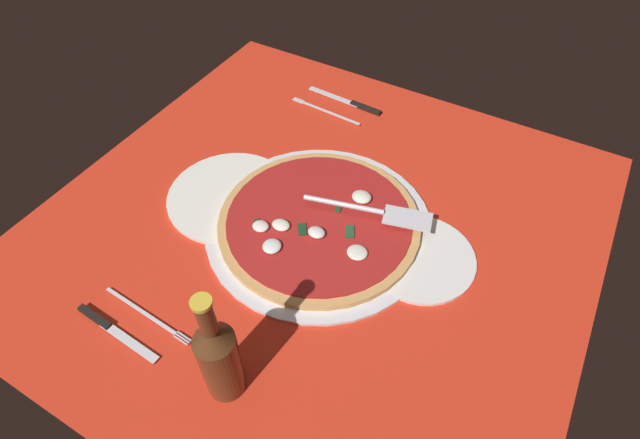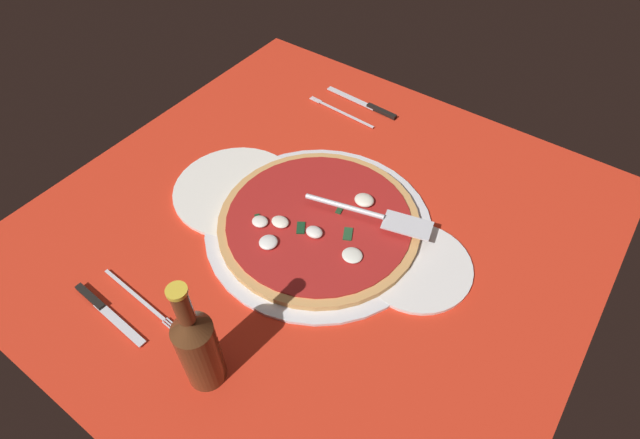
# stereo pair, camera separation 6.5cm
# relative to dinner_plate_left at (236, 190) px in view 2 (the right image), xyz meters

# --- Properties ---
(ground_plane) EXTENTS (1.01, 1.01, 0.01)m
(ground_plane) POSITION_rel_dinner_plate_left_xyz_m (0.19, 0.02, -0.01)
(ground_plane) COLOR red
(checker_pattern) EXTENTS (1.01, 1.01, 0.00)m
(checker_pattern) POSITION_rel_dinner_plate_left_xyz_m (0.19, 0.02, -0.01)
(checker_pattern) COLOR silver
(checker_pattern) RESTS_ON ground_plane
(pizza_pan) EXTENTS (0.43, 0.43, 0.01)m
(pizza_pan) POSITION_rel_dinner_plate_left_xyz_m (0.19, 0.02, -0.00)
(pizza_pan) COLOR silver
(pizza_pan) RESTS_ON ground_plane
(dinner_plate_left) EXTENTS (0.25, 0.25, 0.01)m
(dinner_plate_left) POSITION_rel_dinner_plate_left_xyz_m (0.00, 0.00, 0.00)
(dinner_plate_left) COLOR white
(dinner_plate_left) RESTS_ON ground_plane
(dinner_plate_right) EXTENTS (0.20, 0.20, 0.01)m
(dinner_plate_right) POSITION_rel_dinner_plate_left_xyz_m (0.39, 0.04, 0.00)
(dinner_plate_right) COLOR white
(dinner_plate_right) RESTS_ON ground_plane
(pizza) EXTENTS (0.38, 0.38, 0.03)m
(pizza) POSITION_rel_dinner_plate_left_xyz_m (0.19, 0.02, 0.01)
(pizza) COLOR tan
(pizza) RESTS_ON pizza_pan
(pizza_server) EXTENTS (0.24, 0.09, 0.01)m
(pizza_server) POSITION_rel_dinner_plate_left_xyz_m (0.28, 0.07, 0.04)
(pizza_server) COLOR silver
(pizza_server) RESTS_ON pizza
(place_setting_near) EXTENTS (0.22, 0.12, 0.01)m
(place_setting_near) POSITION_rel_dinner_plate_left_xyz_m (0.03, -0.32, -0.00)
(place_setting_near) COLOR silver
(place_setting_near) RESTS_ON ground_plane
(place_setting_far) EXTENTS (0.21, 0.14, 0.01)m
(place_setting_far) POSITION_rel_dinner_plate_left_xyz_m (0.05, 0.37, -0.00)
(place_setting_far) COLOR silver
(place_setting_far) RESTS_ON ground_plane
(beer_bottle) EXTENTS (0.06, 0.06, 0.23)m
(beer_bottle) POSITION_rel_dinner_plate_left_xyz_m (0.23, -0.32, 0.09)
(beer_bottle) COLOR #532F18
(beer_bottle) RESTS_ON ground_plane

